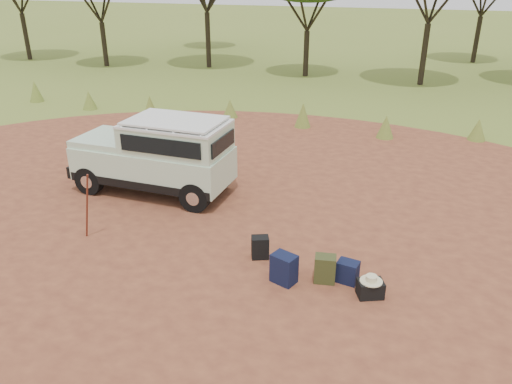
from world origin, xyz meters
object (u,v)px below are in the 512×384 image
(walking_staff, at_px, (87,207))
(safari_vehicle, at_px, (158,157))
(backpack_navy, at_px, (284,269))
(backpack_black, at_px, (260,247))
(duffel_navy, at_px, (348,272))
(backpack_olive, at_px, (325,269))
(hard_case, at_px, (370,289))

(walking_staff, bearing_deg, safari_vehicle, 18.63)
(walking_staff, distance_m, backpack_navy, 4.42)
(backpack_black, height_order, duffel_navy, backpack_black)
(safari_vehicle, distance_m, backpack_navy, 5.16)
(walking_staff, height_order, backpack_olive, walking_staff)
(backpack_black, xyz_separation_m, backpack_olive, (1.40, -0.43, 0.03))
(backpack_olive, bearing_deg, hard_case, -22.65)
(backpack_black, distance_m, duffel_navy, 1.83)
(backpack_black, height_order, hard_case, backpack_black)
(backpack_navy, xyz_separation_m, backpack_olive, (0.72, 0.26, -0.02))
(walking_staff, relative_size, backpack_navy, 2.80)
(backpack_black, distance_m, backpack_olive, 1.47)
(backpack_black, distance_m, hard_case, 2.36)
(backpack_black, xyz_separation_m, hard_case, (2.26, -0.65, -0.08))
(backpack_olive, bearing_deg, duffel_navy, 7.59)
(safari_vehicle, relative_size, backpack_black, 8.95)
(duffel_navy, bearing_deg, walking_staff, -168.65)
(duffel_navy, bearing_deg, safari_vehicle, 163.96)
(backpack_black, bearing_deg, duffel_navy, -31.87)
(hard_case, bearing_deg, safari_vehicle, 129.81)
(backpack_olive, bearing_deg, walking_staff, 171.13)
(backpack_black, bearing_deg, backpack_navy, -67.41)
(safari_vehicle, relative_size, backpack_navy, 7.28)
(safari_vehicle, distance_m, hard_case, 6.50)
(duffel_navy, bearing_deg, backpack_olive, -153.43)
(safari_vehicle, xyz_separation_m, hard_case, (5.73, -2.96, -0.82))
(backpack_navy, relative_size, duffel_navy, 1.35)
(duffel_navy, bearing_deg, backpack_black, -179.49)
(backpack_black, relative_size, duffel_navy, 1.10)
(backpack_navy, bearing_deg, backpack_black, 155.87)
(safari_vehicle, xyz_separation_m, duffel_navy, (5.28, -2.63, -0.76))
(backpack_black, xyz_separation_m, duffel_navy, (1.81, -0.32, -0.02))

